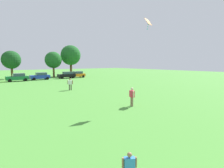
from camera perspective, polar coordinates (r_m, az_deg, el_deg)
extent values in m
plane|color=#4C9338|center=(29.58, -27.80, -1.54)|extent=(160.00, 160.00, 0.00)
cube|color=#337FCC|center=(6.26, 5.66, -24.01)|extent=(0.39, 0.34, 0.36)
cylinder|color=#936B4C|center=(6.22, 3.55, -24.09)|extent=(0.08, 0.08, 0.34)
cylinder|color=#936B4C|center=(6.29, 7.74, -23.74)|extent=(0.08, 0.08, 0.34)
sphere|color=#936B4C|center=(6.12, 5.69, -21.80)|extent=(0.16, 0.16, 0.16)
cylinder|color=#8C7259|center=(16.27, 6.25, -5.58)|extent=(0.16, 0.16, 0.83)
cylinder|color=#8C7259|center=(16.05, 6.61, -5.76)|extent=(0.16, 0.16, 0.83)
cube|color=#D8334C|center=(16.02, 6.46, -3.18)|extent=(0.48, 0.63, 0.59)
cylinder|color=beige|center=(16.33, 5.98, -2.92)|extent=(0.12, 0.12, 0.56)
cylinder|color=beige|center=(15.71, 6.97, -3.32)|extent=(0.12, 0.12, 0.56)
sphere|color=beige|center=(15.95, 6.48, -1.60)|extent=(0.26, 0.26, 0.26)
cylinder|color=#3F3833|center=(26.12, -13.07, -1.02)|extent=(0.16, 0.16, 0.83)
cylinder|color=#3F3833|center=(26.19, -13.60, -1.01)|extent=(0.16, 0.16, 0.83)
cube|color=white|center=(26.07, -13.38, 0.52)|extent=(0.62, 0.59, 0.59)
cylinder|color=#936B4C|center=(25.97, -12.66, 0.56)|extent=(0.12, 0.12, 0.55)
cylinder|color=#936B4C|center=(26.16, -14.10, 0.56)|extent=(0.12, 0.12, 0.55)
sphere|color=#936B4C|center=(26.02, -13.41, 1.49)|extent=(0.26, 0.26, 0.26)
cube|color=orange|center=(18.15, 11.62, 19.13)|extent=(1.07, 0.75, 0.62)
sphere|color=#3FBFE5|center=(18.10, 11.60, 18.35)|extent=(0.10, 0.10, 0.10)
sphere|color=#3FBFE5|center=(18.02, 11.47, 17.69)|extent=(0.10, 0.10, 0.10)
sphere|color=#3FBFE5|center=(17.95, 11.34, 17.03)|extent=(0.10, 0.10, 0.10)
cube|color=#196B38|center=(42.61, -28.32, 1.71)|extent=(4.30, 1.80, 0.76)
cube|color=#334756|center=(42.61, -27.92, 2.65)|extent=(2.24, 1.58, 0.60)
cylinder|color=black|center=(41.57, -30.11, 0.97)|extent=(0.64, 0.22, 0.64)
cylinder|color=black|center=(43.36, -30.37, 1.16)|extent=(0.64, 0.22, 0.64)
cylinder|color=black|center=(41.98, -26.15, 1.24)|extent=(0.64, 0.22, 0.64)
cylinder|color=black|center=(43.75, -26.57, 1.42)|extent=(0.64, 0.22, 0.64)
cube|color=#1E38AD|center=(44.21, -22.29, 2.17)|extent=(4.30, 1.80, 0.76)
cube|color=#334756|center=(44.25, -21.90, 3.08)|extent=(2.24, 1.58, 0.60)
cylinder|color=black|center=(43.03, -23.86, 1.48)|extent=(0.64, 0.22, 0.64)
cylinder|color=black|center=(44.79, -24.36, 1.64)|extent=(0.64, 0.22, 0.64)
cylinder|color=black|center=(43.75, -20.12, 1.72)|extent=(0.64, 0.22, 0.64)
cylinder|color=black|center=(45.47, -20.76, 1.87)|extent=(0.64, 0.22, 0.64)
cube|color=black|center=(46.31, -14.49, 2.65)|extent=(4.30, 1.80, 0.76)
cube|color=#334756|center=(46.40, -14.12, 3.51)|extent=(2.24, 1.58, 0.60)
cylinder|color=black|center=(44.98, -15.77, 2.01)|extent=(0.64, 0.22, 0.64)
cylinder|color=black|center=(46.66, -16.55, 2.15)|extent=(0.64, 0.22, 0.64)
cylinder|color=black|center=(46.08, -12.37, 2.22)|extent=(0.64, 0.22, 0.64)
cylinder|color=black|center=(47.72, -13.24, 2.35)|extent=(0.64, 0.22, 0.64)
cube|color=orange|center=(47.70, -11.36, 2.85)|extent=(4.30, 1.80, 0.76)
cube|color=#334756|center=(47.80, -11.00, 3.69)|extent=(2.24, 1.58, 0.60)
cylinder|color=black|center=(46.31, -12.52, 2.24)|extent=(0.64, 0.22, 0.64)
cylinder|color=black|center=(47.96, -13.38, 2.37)|extent=(0.64, 0.22, 0.64)
cylinder|color=black|center=(47.55, -9.29, 2.43)|extent=(0.64, 0.22, 0.64)
cylinder|color=black|center=(49.16, -10.24, 2.55)|extent=(0.64, 0.22, 0.64)
cylinder|color=brown|center=(49.67, -29.58, 3.05)|extent=(0.51, 0.51, 2.78)
sphere|color=#194C1E|center=(49.61, -29.81, 6.80)|extent=(4.39, 4.39, 4.39)
cylinder|color=brown|center=(50.63, -18.31, 3.67)|extent=(0.52, 0.52, 2.81)
sphere|color=#1E5B23|center=(50.57, -18.45, 7.39)|extent=(4.44, 4.44, 4.44)
cylinder|color=brown|center=(54.21, -13.10, 4.49)|extent=(0.68, 0.68, 3.69)
sphere|color=#1E5B23|center=(54.22, -13.22, 9.06)|extent=(5.83, 5.83, 5.83)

